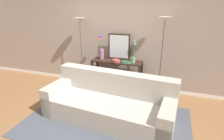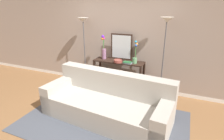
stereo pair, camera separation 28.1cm
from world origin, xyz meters
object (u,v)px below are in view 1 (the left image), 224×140
(couch, at_px, (109,103))
(book_row_under_console, at_px, (103,86))
(vase_tall_flowers, at_px, (101,50))
(fruit_bowl, at_px, (116,61))
(console_table, at_px, (117,70))
(floor_lamp_right, at_px, (163,36))
(wall_mirror, at_px, (119,47))
(book_stack, at_px, (126,62))
(vase_short_flowers, at_px, (133,56))
(floor_lamp_left, at_px, (80,34))

(couch, bearing_deg, book_row_under_console, 116.63)
(vase_tall_flowers, bearing_deg, fruit_bowl, -18.64)
(console_table, bearing_deg, floor_lamp_right, -0.98)
(couch, bearing_deg, wall_mirror, 99.22)
(vase_tall_flowers, bearing_deg, floor_lamp_right, -1.77)
(couch, bearing_deg, fruit_bowl, 100.52)
(book_stack, height_order, book_row_under_console, book_stack)
(vase_tall_flowers, bearing_deg, console_table, -3.76)
(wall_mirror, relative_size, vase_short_flowers, 1.18)
(floor_lamp_right, relative_size, fruit_bowl, 9.13)
(couch, height_order, fruit_bowl, couch)
(floor_lamp_left, relative_size, fruit_bowl, 8.83)
(floor_lamp_right, xyz_separation_m, book_stack, (-0.80, -0.10, -0.66))
(floor_lamp_right, xyz_separation_m, vase_short_flowers, (-0.64, -0.02, -0.51))
(console_table, height_order, book_stack, book_stack)
(floor_lamp_left, bearing_deg, book_row_under_console, 1.79)
(couch, relative_size, floor_lamp_left, 1.39)
(console_table, xyz_separation_m, floor_lamp_left, (-0.97, -0.02, 0.88))
(couch, bearing_deg, book_stack, 87.89)
(floor_lamp_right, bearing_deg, vase_tall_flowers, 178.23)
(wall_mirror, relative_size, book_stack, 2.99)
(wall_mirror, xyz_separation_m, book_stack, (0.27, -0.28, -0.30))
(console_table, bearing_deg, vase_tall_flowers, 176.24)
(wall_mirror, bearing_deg, couch, -80.78)
(fruit_bowl, xyz_separation_m, book_stack, (0.24, 0.01, -0.01))
(vase_tall_flowers, relative_size, fruit_bowl, 2.95)
(floor_lamp_left, xyz_separation_m, vase_tall_flowers, (0.54, 0.05, -0.40))
(vase_short_flowers, bearing_deg, book_stack, -152.47)
(vase_short_flowers, bearing_deg, fruit_bowl, -167.47)
(floor_lamp_left, bearing_deg, vase_tall_flowers, 4.85)
(couch, relative_size, wall_mirror, 3.92)
(wall_mirror, bearing_deg, vase_short_flowers, -24.85)
(couch, bearing_deg, vase_tall_flowers, 117.51)
(book_stack, bearing_deg, vase_tall_flowers, 168.33)
(book_stack, bearing_deg, console_table, 156.75)
(console_table, height_order, book_row_under_console, console_table)
(wall_mirror, xyz_separation_m, fruit_bowl, (0.02, -0.28, -0.29))
(wall_mirror, xyz_separation_m, book_row_under_console, (-0.39, -0.16, -1.08))
(book_stack, bearing_deg, vase_short_flowers, 27.53)
(couch, relative_size, vase_short_flowers, 4.61)
(floor_lamp_left, height_order, wall_mirror, floor_lamp_left)
(floor_lamp_right, height_order, vase_tall_flowers, floor_lamp_right)
(console_table, distance_m, book_stack, 0.40)
(floor_lamp_left, height_order, vase_tall_flowers, floor_lamp_left)
(couch, relative_size, floor_lamp_right, 1.35)
(floor_lamp_left, height_order, fruit_bowl, floor_lamp_left)
(book_row_under_console, bearing_deg, book_stack, -9.99)
(floor_lamp_left, xyz_separation_m, fruit_bowl, (0.99, -0.10, -0.59))
(floor_lamp_right, bearing_deg, book_stack, -173.09)
(console_table, xyz_separation_m, floor_lamp_right, (1.07, -0.02, 0.92))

